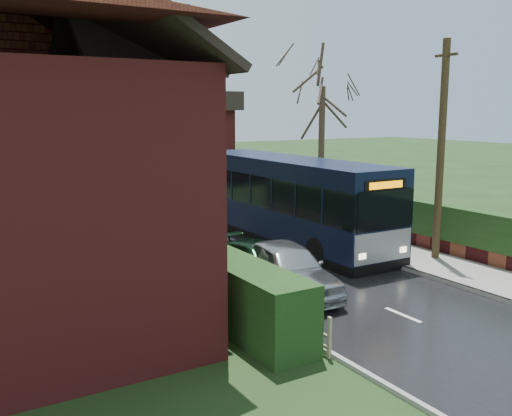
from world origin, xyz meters
TOP-DOWN VIEW (x-y plane):
  - ground at (0.00, 0.00)m, footprint 140.00×140.00m
  - road at (0.00, 10.00)m, footprint 6.00×100.00m
  - pavement at (4.25, 10.00)m, footprint 2.50×100.00m
  - kerb_right at (3.05, 10.00)m, footprint 0.12×100.00m
  - kerb_left at (-3.05, 10.00)m, footprint 0.12×100.00m
  - front_hedge at (-3.90, 5.00)m, footprint 1.20×16.00m
  - picket_fence at (-3.15, 5.00)m, footprint 0.10×16.00m
  - right_wall_hedge at (5.80, 10.00)m, footprint 0.60×50.00m
  - bus at (2.20, 6.39)m, footprint 2.53×10.83m
  - car_silver at (-1.50, 1.00)m, footprint 2.33×4.51m
  - car_green at (-1.60, 2.25)m, footprint 2.20×4.29m
  - car_distant at (2.00, 43.35)m, footprint 2.31×4.02m
  - bus_stop_sign at (3.20, 2.36)m, footprint 0.14×0.38m
  - telegraph_pole at (4.80, 1.24)m, footprint 0.25×0.96m
  - tree_right_far at (9.00, 13.17)m, footprint 4.72×4.72m

SIDE VIEW (x-z plane):
  - ground at x=0.00m, z-range 0.00..0.00m
  - road at x=0.00m, z-range 0.00..0.02m
  - kerb_left at x=-3.05m, z-range 0.00..0.10m
  - pavement at x=4.25m, z-range 0.00..0.14m
  - kerb_right at x=3.05m, z-range 0.00..0.14m
  - picket_fence at x=-3.15m, z-range 0.00..0.90m
  - car_green at x=-1.60m, z-range 0.00..1.19m
  - car_distant at x=2.00m, z-range 0.00..1.25m
  - car_silver at x=-1.50m, z-range 0.00..1.47m
  - front_hedge at x=-3.90m, z-range 0.00..1.60m
  - right_wall_hedge at x=5.80m, z-range 0.12..1.92m
  - bus at x=2.20m, z-range -0.01..3.27m
  - bus_stop_sign at x=3.20m, z-range 0.40..2.95m
  - telegraph_pole at x=4.80m, z-range 0.04..7.44m
  - tree_right_far at x=9.00m, z-range 2.25..11.38m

